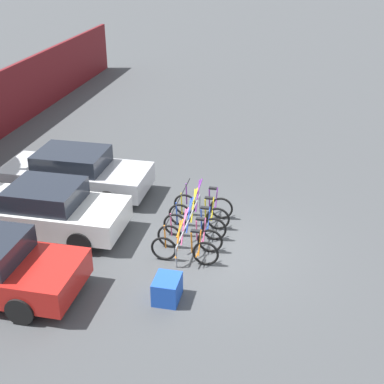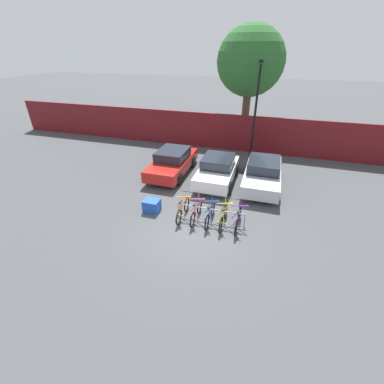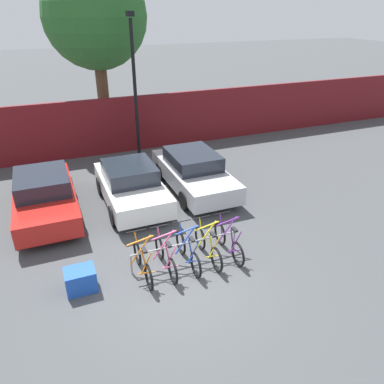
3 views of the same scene
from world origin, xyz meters
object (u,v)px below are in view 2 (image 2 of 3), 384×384
object	(u,v)px
tree_behind_hoarding	(251,62)
lamp_post	(256,107)
bicycle_pink	(196,212)
car_silver	(263,173)
cargo_crate	(152,206)
bicycle_orange	(183,210)
bicycle_blue	(210,214)
bicycle_purple	(238,219)
car_red	(172,162)
bike_rack	(211,211)
car_white	(218,170)
bicycle_yellow	(223,217)

from	to	relation	value
tree_behind_hoarding	lamp_post	bearing A→B (deg)	-72.78
bicycle_pink	car_silver	distance (m)	4.78
bicycle_pink	cargo_crate	bearing A→B (deg)	179.36
cargo_crate	bicycle_orange	bearing A→B (deg)	-2.01
bicycle_blue	tree_behind_hoarding	world-z (taller)	tree_behind_hoarding
bicycle_purple	lamp_post	size ratio (longest dim) A/B	0.29
bicycle_orange	bicycle_purple	world-z (taller)	same
bicycle_pink	car_red	xyz separation A→B (m)	(-2.63, 4.10, 0.31)
bicycle_blue	bike_rack	bearing A→B (deg)	99.21
bicycle_orange	car_white	distance (m)	3.90
bicycle_orange	car_red	world-z (taller)	car_red
car_red	bicycle_purple	bearing A→B (deg)	-42.92
bicycle_pink	bicycle_yellow	bearing A→B (deg)	0.79
bicycle_blue	bicycle_orange	bearing A→B (deg)	-176.42
car_red	tree_behind_hoarding	distance (m)	8.88
bicycle_yellow	lamp_post	size ratio (longest dim) A/B	0.29
car_white	car_silver	bearing A→B (deg)	6.65
bicycle_yellow	cargo_crate	xyz separation A→B (m)	(-3.26, 0.05, -0.10)
lamp_post	bicycle_blue	bearing A→B (deg)	-96.05
bicycle_purple	bicycle_yellow	bearing A→B (deg)	-178.06
bicycle_purple	lamp_post	world-z (taller)	lamp_post
bicycle_orange	tree_behind_hoarding	size ratio (longest dim) A/B	0.22
bicycle_orange	lamp_post	xyz separation A→B (m)	(2.05, 7.97, 2.91)
bicycle_blue	lamp_post	bearing A→B (deg)	87.53
cargo_crate	tree_behind_hoarding	size ratio (longest dim) A/B	0.09
lamp_post	tree_behind_hoarding	bearing A→B (deg)	107.22
bicycle_purple	car_silver	xyz separation A→B (m)	(0.67, 4.10, 0.31)
bike_rack	car_white	size ratio (longest dim) A/B	0.74
bicycle_pink	bicycle_yellow	xyz separation A→B (m)	(1.17, 0.00, 0.00)
cargo_crate	tree_behind_hoarding	bearing A→B (deg)	76.00
lamp_post	car_silver	bearing A→B (deg)	-75.54
cargo_crate	tree_behind_hoarding	xyz separation A→B (m)	(2.67, 10.72, 5.32)
bike_rack	car_red	xyz separation A→B (m)	(-3.22, 3.95, 0.22)
car_red	car_white	xyz separation A→B (m)	(2.71, -0.28, -0.00)
bicycle_orange	bicycle_blue	size ratio (longest dim) A/B	1.00
car_red	car_silver	xyz separation A→B (m)	(5.08, -0.00, 0.00)
car_white	cargo_crate	xyz separation A→B (m)	(-2.17, -3.77, -0.41)
bicycle_blue	car_silver	xyz separation A→B (m)	(1.84, 4.10, 0.31)
bicycle_yellow	bicycle_purple	xyz separation A→B (m)	(0.61, 0.00, 0.00)
bicycle_pink	car_white	xyz separation A→B (m)	(0.08, 3.82, 0.31)
bicycle_purple	car_silver	size ratio (longest dim) A/B	0.39
bicycle_purple	bike_rack	bearing A→B (deg)	174.80
bicycle_blue	bicycle_purple	distance (m)	1.17
bicycle_blue	cargo_crate	world-z (taller)	bicycle_blue
bicycle_pink	cargo_crate	distance (m)	2.10
car_red	bicycle_orange	bearing A→B (deg)	-63.61
bike_rack	bicycle_yellow	world-z (taller)	bicycle_yellow
bicycle_blue	car_red	xyz separation A→B (m)	(-3.24, 4.10, 0.31)
lamp_post	bicycle_orange	bearing A→B (deg)	-104.39
car_white	tree_behind_hoarding	bearing A→B (deg)	85.89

